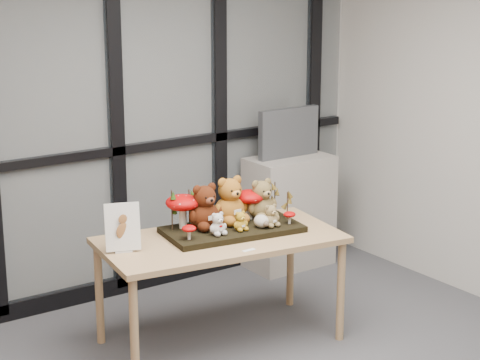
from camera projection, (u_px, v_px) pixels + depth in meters
room_shell at (286, 124)px, 3.63m from camera, size 5.00×5.00×5.00m
glass_partition at (53, 104)px, 5.65m from camera, size 4.90×0.06×2.78m
display_table at (220, 248)px, 5.32m from camera, size 1.56×0.93×0.69m
diorama_tray at (232, 230)px, 5.40m from camera, size 0.89×0.54×0.04m
bear_pooh_yellow at (230, 197)px, 5.44m from camera, size 0.28×0.26×0.33m
bear_brown_medium at (204, 204)px, 5.33m from camera, size 0.26×0.25×0.31m
bear_tan_back at (262, 197)px, 5.53m from camera, size 0.24×0.23×0.28m
bear_small_yellow at (240, 220)px, 5.31m from camera, size 0.11×0.11×0.13m
bear_white_bow at (218, 222)px, 5.22m from camera, size 0.13×0.12×0.15m
bear_beige_small at (271, 214)px, 5.39m from camera, size 0.13×0.12×0.16m
plush_cream_hedgehog at (261, 221)px, 5.37m from camera, size 0.08×0.07×0.09m
mushroom_back_left at (183, 210)px, 5.34m from camera, size 0.21×0.21×0.23m
mushroom_back_right at (250, 203)px, 5.53m from camera, size 0.19×0.19×0.21m
mushroom_front_left at (189, 232)px, 5.14m from camera, size 0.09×0.09×0.10m
mushroom_front_right at (289, 217)px, 5.44m from camera, size 0.08×0.08×0.09m
sprig_green_far_left at (172, 210)px, 5.30m from camera, size 0.05×0.05×0.25m
sprig_green_mid_left at (189, 207)px, 5.40m from camera, size 0.05×0.05×0.23m
sprig_dry_far_right at (275, 199)px, 5.60m from camera, size 0.05×0.05×0.22m
sprig_dry_mid_right at (287, 206)px, 5.52m from camera, size 0.05×0.05×0.18m
sprig_green_centre at (210, 207)px, 5.48m from camera, size 0.05×0.05×0.19m
sign_holder at (123, 230)px, 5.02m from camera, size 0.21×0.12×0.29m
label_card at (249, 250)px, 5.07m from camera, size 0.08×0.03×0.00m
cabinet at (289, 212)px, 6.71m from camera, size 0.65×0.38×0.87m
monitor at (289, 133)px, 6.57m from camera, size 0.53×0.06×0.37m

